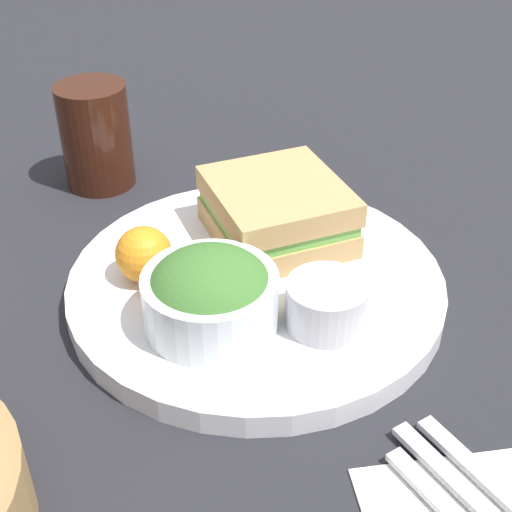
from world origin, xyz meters
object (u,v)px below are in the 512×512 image
(salad_bowl, at_px, (210,295))
(drink_glass, at_px, (96,136))
(dressing_cup, at_px, (326,304))
(plate, at_px, (256,285))
(sandwich, at_px, (277,211))

(salad_bowl, bearing_deg, drink_glass, 18.41)
(salad_bowl, distance_m, dressing_cup, 0.09)
(plate, bearing_deg, salad_bowl, 142.09)
(sandwich, relative_size, drink_glass, 1.30)
(drink_glass, bearing_deg, sandwich, -135.40)
(sandwich, distance_m, drink_glass, 0.23)
(plate, relative_size, drink_glass, 2.89)
(sandwich, xyz_separation_m, salad_bowl, (-0.11, 0.07, 0.00))
(plate, xyz_separation_m, drink_glass, (0.22, 0.13, 0.04))
(plate, height_order, dressing_cup, dressing_cup)
(sandwich, relative_size, salad_bowl, 1.37)
(plate, relative_size, sandwich, 2.23)
(salad_bowl, height_order, drink_glass, drink_glass)
(salad_bowl, bearing_deg, dressing_cup, -98.84)
(plate, bearing_deg, drink_glass, 31.45)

